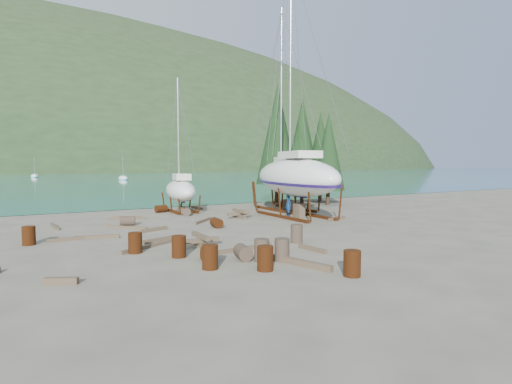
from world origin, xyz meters
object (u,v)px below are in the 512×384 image
large_sailboat_far (285,178)px  large_sailboat_near (295,177)px  worker (289,204)px  small_sailboat_shore (181,190)px

large_sailboat_far → large_sailboat_near: bearing=-95.2°
large_sailboat_far → worker: 4.86m
large_sailboat_near → large_sailboat_far: bearing=75.8°
small_sailboat_shore → worker: size_ratio=5.44×
large_sailboat_near → small_sailboat_shore: (-6.03, 6.92, -1.15)m
small_sailboat_shore → large_sailboat_far: bearing=-12.8°
large_sailboat_near → small_sailboat_shore: size_ratio=1.70×
worker → large_sailboat_far: bearing=-12.4°
large_sailboat_near → worker: 2.01m
large_sailboat_far → worker: bearing=-101.5°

